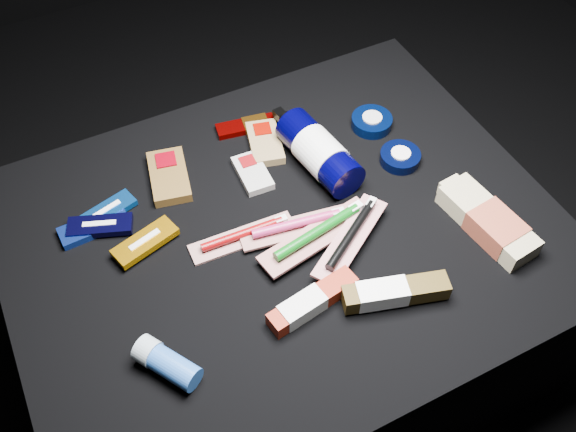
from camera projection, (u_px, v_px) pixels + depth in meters
name	position (u px, v px, depth m)	size (l,w,h in m)	color
ground	(284.00, 334.00, 1.48)	(3.00, 3.00, 0.00)	black
cloth_table	(284.00, 288.00, 1.32)	(0.98, 0.78, 0.40)	black
luna_bar_0	(94.00, 226.00, 1.16)	(0.13, 0.05, 0.02)	#14319A
luna_bar_1	(108.00, 211.00, 1.18)	(0.11, 0.07, 0.01)	#0D4A9F
luna_bar_2	(100.00, 226.00, 1.15)	(0.12, 0.08, 0.02)	black
luna_bar_3	(145.00, 242.00, 1.13)	(0.13, 0.07, 0.02)	orange
clif_bar_0	(169.00, 174.00, 1.23)	(0.10, 0.14, 0.02)	brown
clif_bar_1	(252.00, 172.00, 1.24)	(0.06, 0.10, 0.02)	#ABAAA4
clif_bar_2	(265.00, 141.00, 1.29)	(0.09, 0.13, 0.02)	olive
power_bar	(249.00, 125.00, 1.32)	(0.13, 0.06, 0.01)	#680302
lotion_bottle	(319.00, 152.00, 1.23)	(0.10, 0.25, 0.08)	black
cream_tin_upper	(372.00, 122.00, 1.32)	(0.08, 0.08, 0.03)	black
cream_tin_lower	(400.00, 157.00, 1.26)	(0.08, 0.08, 0.02)	black
bodywash_bottle	(489.00, 222.00, 1.15)	(0.09, 0.21, 0.04)	tan
deodorant_stick	(166.00, 363.00, 0.98)	(0.09, 0.11, 0.04)	#2657A9
toothbrush_pack_0	(244.00, 235.00, 1.15)	(0.20, 0.05, 0.02)	#BDB5AF
toothbrush_pack_1	(298.00, 225.00, 1.15)	(0.21, 0.08, 0.02)	#B0A9A4
toothbrush_pack_2	(319.00, 233.00, 1.13)	(0.24, 0.09, 0.03)	#B9AFAC
toothbrush_pack_3	(351.00, 235.00, 1.12)	(0.20, 0.15, 0.02)	silver
toothpaste_carton_red	(309.00, 303.00, 1.05)	(0.17, 0.06, 0.03)	maroon
toothpaste_carton_green	(391.00, 293.00, 1.06)	(0.18, 0.09, 0.03)	#3E2E0E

